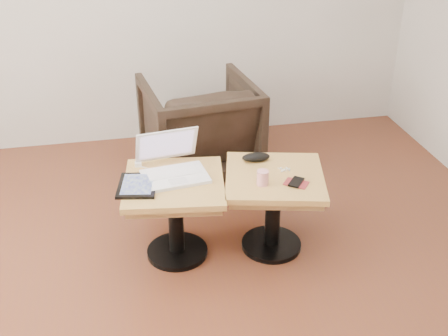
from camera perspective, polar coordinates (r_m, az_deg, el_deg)
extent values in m
cube|color=brown|center=(2.89, -5.67, -16.14)|extent=(4.50, 4.50, 0.01)
cylinder|color=black|center=(3.34, -4.76, -8.42)|extent=(0.35, 0.35, 0.03)
cylinder|color=black|center=(3.21, -4.92, -5.16)|extent=(0.09, 0.09, 0.43)
cube|color=#A77D42|center=(3.11, -5.07, -2.18)|extent=(0.56, 0.56, 0.04)
cube|color=#A77325|center=(3.09, -5.10, -1.59)|extent=(0.61, 0.61, 0.03)
cylinder|color=black|center=(3.40, 4.82, -7.72)|extent=(0.35, 0.35, 0.03)
cylinder|color=black|center=(3.27, 4.98, -4.49)|extent=(0.09, 0.09, 0.43)
cube|color=#A77D42|center=(3.17, 5.13, -1.54)|extent=(0.60, 0.60, 0.04)
cube|color=#A77325|center=(3.15, 5.16, -0.96)|extent=(0.65, 0.65, 0.03)
cube|color=white|center=(3.10, -4.99, -0.88)|extent=(0.38, 0.29, 0.02)
cube|color=silver|center=(3.13, -5.17, -0.39)|extent=(0.30, 0.15, 0.00)
cube|color=silver|center=(3.04, -4.67, -1.31)|extent=(0.10, 0.08, 0.00)
cube|color=white|center=(3.19, -5.86, 2.37)|extent=(0.36, 0.15, 0.22)
cube|color=brown|center=(3.19, -5.86, 2.37)|extent=(0.32, 0.12, 0.18)
cube|color=black|center=(3.04, -8.78, -1.77)|extent=(0.25, 0.29, 0.02)
cube|color=#191E38|center=(3.04, -8.79, -1.62)|extent=(0.20, 0.24, 0.00)
cube|color=white|center=(3.25, -8.72, 0.39)|extent=(0.04, 0.04, 0.02)
ellipsoid|color=black|center=(3.26, 3.27, 1.12)|extent=(0.17, 0.08, 0.05)
cylinder|color=#F24F66|center=(3.02, 3.95, -0.99)|extent=(0.09, 0.09, 0.08)
sphere|color=white|center=(3.18, 6.14, -0.16)|extent=(0.01, 0.01, 0.01)
sphere|color=white|center=(3.20, 6.38, -0.01)|extent=(0.01, 0.01, 0.01)
sphere|color=white|center=(3.19, 5.81, -0.03)|extent=(0.01, 0.01, 0.01)
sphere|color=white|center=(3.18, 6.65, -0.19)|extent=(0.01, 0.01, 0.01)
sphere|color=white|center=(3.17, 5.90, -0.31)|extent=(0.01, 0.01, 0.01)
cylinder|color=white|center=(3.19, 6.13, -0.23)|extent=(0.06, 0.04, 0.00)
cube|color=maroon|center=(3.06, 7.34, -1.55)|extent=(0.15, 0.14, 0.01)
cube|color=black|center=(3.06, 7.35, -1.42)|extent=(0.11, 0.12, 0.01)
imported|color=#2D2019|center=(4.04, -2.51, 4.18)|extent=(0.84, 0.86, 0.70)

